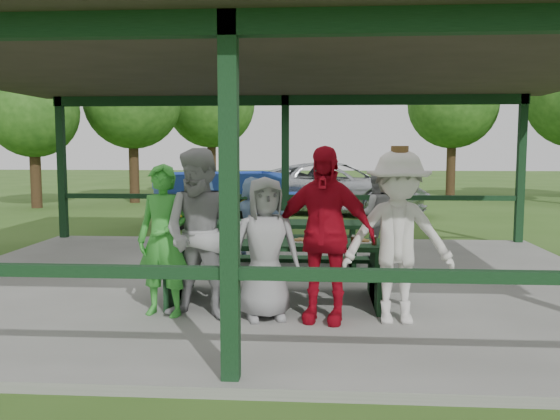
# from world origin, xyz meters

# --- Properties ---
(ground) EXTENTS (90.00, 90.00, 0.00)m
(ground) POSITION_xyz_m (0.00, 0.00, 0.00)
(ground) COLOR #305219
(ground) RESTS_ON ground
(concrete_slab) EXTENTS (10.00, 8.00, 0.10)m
(concrete_slab) POSITION_xyz_m (0.00, 0.00, 0.05)
(concrete_slab) COLOR slate
(concrete_slab) RESTS_ON ground
(pavilion_structure) EXTENTS (10.60, 8.60, 3.24)m
(pavilion_structure) POSITION_xyz_m (0.00, 0.00, 3.17)
(pavilion_structure) COLOR black
(pavilion_structure) RESTS_ON concrete_slab
(picnic_table_near) EXTENTS (2.84, 1.39, 0.75)m
(picnic_table_near) POSITION_xyz_m (0.18, -1.20, 0.58)
(picnic_table_near) COLOR black
(picnic_table_near) RESTS_ON concrete_slab
(picnic_table_far) EXTENTS (2.45, 1.39, 0.75)m
(picnic_table_far) POSITION_xyz_m (0.20, 0.80, 0.57)
(picnic_table_far) COLOR black
(picnic_table_far) RESTS_ON concrete_slab
(table_setting) EXTENTS (2.43, 0.45, 0.10)m
(table_setting) POSITION_xyz_m (0.36, -1.18, 0.88)
(table_setting) COLOR white
(table_setting) RESTS_ON picnic_table_near
(contestant_green) EXTENTS (0.71, 0.54, 1.74)m
(contestant_green) POSITION_xyz_m (-1.05, -1.96, 0.97)
(contestant_green) COLOR green
(contestant_green) RESTS_ON concrete_slab
(contestant_grey_left) EXTENTS (1.06, 0.89, 1.93)m
(contestant_grey_left) POSITION_xyz_m (-0.58, -2.07, 1.06)
(contestant_grey_left) COLOR gray
(contestant_grey_left) RESTS_ON concrete_slab
(contestant_grey_mid) EXTENTS (0.89, 0.71, 1.61)m
(contestant_grey_mid) POSITION_xyz_m (0.12, -2.03, 0.90)
(contestant_grey_mid) COLOR gray
(contestant_grey_mid) RESTS_ON concrete_slab
(contestant_red) EXTENTS (1.22, 0.71, 1.95)m
(contestant_red) POSITION_xyz_m (0.77, -2.07, 1.08)
(contestant_red) COLOR #A40919
(contestant_red) RESTS_ON concrete_slab
(contestant_white_fedora) EXTENTS (1.24, 0.74, 1.95)m
(contestant_white_fedora) POSITION_xyz_m (1.59, -2.06, 1.05)
(contestant_white_fedora) COLOR silver
(contestant_white_fedora) RESTS_ON concrete_slab
(spectator_lblue) EXTENTS (1.39, 0.81, 1.43)m
(spectator_lblue) POSITION_xyz_m (-0.44, 1.71, 0.82)
(spectator_lblue) COLOR #82A3C9
(spectator_lblue) RESTS_ON concrete_slab
(spectator_blue) EXTENTS (0.80, 0.67, 1.89)m
(spectator_blue) POSITION_xyz_m (-1.47, 2.21, 1.04)
(spectator_blue) COLOR #4570B4
(spectator_blue) RESTS_ON concrete_slab
(spectator_grey) EXTENTS (0.83, 0.69, 1.54)m
(spectator_grey) POSITION_xyz_m (1.69, 1.75, 0.87)
(spectator_grey) COLOR gray
(spectator_grey) RESTS_ON concrete_slab
(pickup_truck) EXTENTS (6.24, 4.25, 1.59)m
(pickup_truck) POSITION_xyz_m (1.19, 9.68, 0.79)
(pickup_truck) COLOR silver
(pickup_truck) RESTS_ON ground
(farm_trailer) EXTENTS (4.18, 2.81, 1.48)m
(farm_trailer) POSITION_xyz_m (-2.02, 6.95, 0.73)
(farm_trailer) COLOR navy
(farm_trailer) RESTS_ON ground
(tree_far_left) EXTENTS (3.53, 3.53, 5.52)m
(tree_far_left) POSITION_xyz_m (-6.16, 12.95, 3.73)
(tree_far_left) COLOR #2F2012
(tree_far_left) RESTS_ON ground
(tree_left) EXTENTS (3.61, 3.61, 5.64)m
(tree_left) POSITION_xyz_m (-3.78, 15.83, 3.82)
(tree_left) COLOR #2F2012
(tree_left) RESTS_ON ground
(tree_mid) EXTENTS (3.56, 3.56, 5.56)m
(tree_mid) POSITION_xyz_m (5.96, 15.69, 3.76)
(tree_mid) COLOR #2F2012
(tree_mid) RESTS_ON ground
(tree_edge_left) EXTENTS (3.03, 3.03, 4.74)m
(tree_edge_left) POSITION_xyz_m (-8.86, 10.82, 3.20)
(tree_edge_left) COLOR #2F2012
(tree_edge_left) RESTS_ON ground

